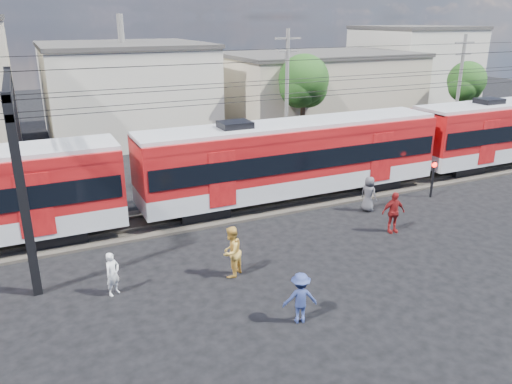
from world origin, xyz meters
TOP-DOWN VIEW (x-y plane):
  - ground at (0.00, 0.00)m, footprint 120.00×120.00m
  - track_bed at (0.00, 8.00)m, footprint 70.00×3.40m
  - rail_near at (0.00, 7.25)m, footprint 70.00×0.12m
  - rail_far at (0.00, 8.75)m, footprint 70.00×0.12m
  - commuter_train at (2.84, 8.00)m, footprint 50.30×3.08m
  - catenary at (-8.65, 8.00)m, footprint 70.00×9.30m
  - building_midwest at (-2.00, 27.00)m, footprint 12.24×12.24m
  - building_mideast at (14.00, 24.00)m, footprint 16.32×10.20m
  - building_east at (28.00, 28.00)m, footprint 10.20×10.20m
  - utility_pole_mid at (6.00, 15.00)m, footprint 1.80×0.24m
  - utility_pole_east at (20.00, 14.00)m, footprint 1.80×0.24m
  - tree_near at (9.19, 18.09)m, footprint 3.82×3.64m
  - tree_far at (24.19, 17.09)m, footprint 3.36×3.12m
  - pedestrian_a at (-7.58, 2.33)m, footprint 0.68×0.63m
  - pedestrian_b at (-3.37, 1.81)m, footprint 1.21×1.17m
  - pedestrian_c at (-2.55, -1.86)m, footprint 1.23×0.91m
  - pedestrian_d at (4.69, 2.48)m, footprint 1.16×0.62m
  - pedestrian_e at (5.30, 5.05)m, footprint 0.85×1.02m
  - car_silver at (23.51, 13.40)m, footprint 4.17×2.34m
  - crossing_signal at (9.61, 5.26)m, footprint 0.29×0.29m

SIDE VIEW (x-z plane):
  - ground at x=0.00m, z-range 0.00..0.00m
  - track_bed at x=0.00m, z-range 0.00..0.12m
  - rail_near at x=0.00m, z-range 0.12..0.24m
  - rail_far at x=0.00m, z-range 0.12..0.24m
  - car_silver at x=23.51m, z-range 0.00..1.34m
  - pedestrian_a at x=-7.58m, z-range 0.00..1.57m
  - pedestrian_c at x=-2.55m, z-range 0.00..1.69m
  - pedestrian_e at x=5.30m, z-range 0.00..1.78m
  - pedestrian_d at x=4.69m, z-range 0.00..1.89m
  - pedestrian_b at x=-3.37m, z-range 0.00..1.96m
  - crossing_signal at x=9.61m, z-range 0.39..2.38m
  - commuter_train at x=2.84m, z-range 0.31..4.49m
  - building_mideast at x=14.00m, z-range 0.01..6.31m
  - building_midwest at x=-2.00m, z-range 0.01..7.31m
  - tree_far at x=24.19m, z-range 1.11..6.87m
  - building_east at x=28.00m, z-range 0.01..8.31m
  - utility_pole_east at x=20.00m, z-range 0.28..8.28m
  - utility_pole_mid at x=6.00m, z-range 0.28..8.78m
  - tree_near at x=9.19m, z-range 1.30..8.02m
  - catenary at x=-8.65m, z-range 1.38..8.89m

